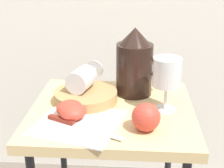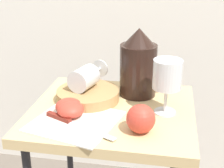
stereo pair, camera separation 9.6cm
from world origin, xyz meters
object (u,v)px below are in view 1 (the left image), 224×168
at_px(basket_tray, 86,96).
at_px(wine_glass_tipped_near, 82,79).
at_px(apple_half_right, 73,112).
at_px(pitcher, 135,68).
at_px(apple_whole, 146,117).
at_px(apple_half_left, 70,108).
at_px(knife, 73,124).
at_px(table, 112,131).
at_px(wine_glass_upright, 167,75).

xyz_separation_m(basket_tray, wine_glass_tipped_near, (-0.01, 0.01, 0.05)).
bearing_deg(apple_half_right, pitcher, 49.32).
bearing_deg(apple_half_right, apple_whole, -12.04).
distance_m(apple_half_left, apple_half_right, 0.02).
relative_size(pitcher, knife, 1.02).
height_order(table, pitcher, pitcher).
relative_size(pitcher, wine_glass_tipped_near, 1.36).
relative_size(wine_glass_upright, apple_whole, 2.12).
relative_size(basket_tray, wine_glass_tipped_near, 1.21).
bearing_deg(apple_half_left, pitcher, 44.33).
distance_m(pitcher, wine_glass_upright, 0.15).
height_order(basket_tray, knife, basket_tray).
height_order(apple_half_right, knife, apple_half_right).
height_order(wine_glass_upright, apple_half_right, wine_glass_upright).
bearing_deg(apple_whole, apple_half_right, 167.96).
relative_size(apple_half_left, apple_whole, 1.00).
distance_m(pitcher, apple_half_right, 0.27).
distance_m(wine_glass_upright, wine_glass_tipped_near, 0.27).
bearing_deg(wine_glass_upright, apple_half_right, -163.17).
bearing_deg(wine_glass_tipped_near, apple_whole, -42.47).
xyz_separation_m(basket_tray, wine_glass_upright, (0.24, -0.04, 0.10)).
relative_size(wine_glass_tipped_near, apple_whole, 2.13).
xyz_separation_m(apple_half_right, apple_whole, (0.20, -0.04, 0.01)).
bearing_deg(knife, apple_whole, -1.34).
bearing_deg(pitcher, apple_half_right, -130.68).
bearing_deg(apple_half_left, knife, -71.89).
xyz_separation_m(wine_glass_upright, wine_glass_tipped_near, (-0.26, 0.06, -0.04)).
height_order(basket_tray, apple_whole, apple_whole).
bearing_deg(table, apple_half_left, -153.58).
bearing_deg(apple_half_left, apple_whole, -16.42).
distance_m(pitcher, knife, 0.30).
height_order(basket_tray, wine_glass_tipped_near, wine_glass_tipped_near).
height_order(table, wine_glass_tipped_near, wine_glass_tipped_near).
xyz_separation_m(table, apple_half_left, (-0.12, -0.06, 0.10)).
bearing_deg(basket_tray, apple_half_right, -99.04).
relative_size(apple_half_left, knife, 0.35).
bearing_deg(wine_glass_tipped_near, apple_half_right, -92.93).
relative_size(wine_glass_upright, apple_half_left, 2.12).
bearing_deg(wine_glass_upright, basket_tray, 170.04).
relative_size(table, basket_tray, 3.45).
height_order(wine_glass_tipped_near, apple_whole, wine_glass_tipped_near).
distance_m(table, knife, 0.18).
height_order(table, basket_tray, basket_tray).
distance_m(basket_tray, wine_glass_tipped_near, 0.06).
bearing_deg(basket_tray, knife, -94.33).
bearing_deg(wine_glass_tipped_near, basket_tray, -47.69).
bearing_deg(pitcher, knife, -124.53).
bearing_deg(basket_tray, apple_half_left, -107.06).
distance_m(basket_tray, wine_glass_upright, 0.27).
relative_size(wine_glass_tipped_near, apple_half_left, 2.13).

